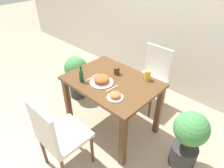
{
  "coord_description": "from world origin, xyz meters",
  "views": [
    {
      "loc": [
        1.29,
        -1.36,
        1.96
      ],
      "look_at": [
        0.0,
        0.0,
        0.68
      ],
      "focal_mm": 32.0,
      "sensor_mm": 36.0,
      "label": 1
    }
  ],
  "objects_px": {
    "chair_far": "(152,75)",
    "potted_plant_left": "(76,74)",
    "juice_glass": "(148,75)",
    "drink_cup": "(117,71)",
    "side_plate": "(115,96)",
    "food_plate": "(102,80)",
    "potted_plant_right": "(188,138)",
    "sauce_bottle": "(81,76)",
    "chair_near": "(57,135)"
  },
  "relations": [
    {
      "from": "juice_glass",
      "to": "potted_plant_left",
      "type": "relative_size",
      "value": 0.17
    },
    {
      "from": "potted_plant_left",
      "to": "potted_plant_right",
      "type": "xyz_separation_m",
      "value": [
        1.78,
        -0.0,
        0.01
      ]
    },
    {
      "from": "side_plate",
      "to": "juice_glass",
      "type": "height_order",
      "value": "juice_glass"
    },
    {
      "from": "chair_near",
      "to": "drink_cup",
      "type": "relative_size",
      "value": 10.12
    },
    {
      "from": "chair_far",
      "to": "juice_glass",
      "type": "height_order",
      "value": "chair_far"
    },
    {
      "from": "chair_far",
      "to": "food_plate",
      "type": "xyz_separation_m",
      "value": [
        -0.12,
        -0.86,
        0.27
      ]
    },
    {
      "from": "chair_far",
      "to": "potted_plant_left",
      "type": "xyz_separation_m",
      "value": [
        -0.93,
        -0.61,
        -0.1
      ]
    },
    {
      "from": "food_plate",
      "to": "drink_cup",
      "type": "distance_m",
      "value": 0.25
    },
    {
      "from": "juice_glass",
      "to": "side_plate",
      "type": "bearing_deg",
      "value": -94.04
    },
    {
      "from": "potted_plant_left",
      "to": "food_plate",
      "type": "bearing_deg",
      "value": -16.64
    },
    {
      "from": "potted_plant_left",
      "to": "drink_cup",
      "type": "bearing_deg",
      "value": 0.81
    },
    {
      "from": "side_plate",
      "to": "potted_plant_left",
      "type": "height_order",
      "value": "side_plate"
    },
    {
      "from": "potted_plant_right",
      "to": "food_plate",
      "type": "bearing_deg",
      "value": -166.28
    },
    {
      "from": "juice_glass",
      "to": "drink_cup",
      "type": "bearing_deg",
      "value": -156.17
    },
    {
      "from": "sauce_bottle",
      "to": "food_plate",
      "type": "bearing_deg",
      "value": 36.54
    },
    {
      "from": "food_plate",
      "to": "drink_cup",
      "type": "relative_size",
      "value": 2.94
    },
    {
      "from": "chair_near",
      "to": "food_plate",
      "type": "bearing_deg",
      "value": -83.55
    },
    {
      "from": "chair_far",
      "to": "juice_glass",
      "type": "xyz_separation_m",
      "value": [
        0.21,
        -0.46,
        0.29
      ]
    },
    {
      "from": "food_plate",
      "to": "side_plate",
      "type": "bearing_deg",
      "value": -18.25
    },
    {
      "from": "food_plate",
      "to": "side_plate",
      "type": "height_order",
      "value": "food_plate"
    },
    {
      "from": "food_plate",
      "to": "juice_glass",
      "type": "xyz_separation_m",
      "value": [
        0.33,
        0.4,
        0.02
      ]
    },
    {
      "from": "food_plate",
      "to": "juice_glass",
      "type": "height_order",
      "value": "juice_glass"
    },
    {
      "from": "chair_near",
      "to": "chair_far",
      "type": "relative_size",
      "value": 1.0
    },
    {
      "from": "juice_glass",
      "to": "potted_plant_right",
      "type": "relative_size",
      "value": 0.16
    },
    {
      "from": "drink_cup",
      "to": "potted_plant_left",
      "type": "xyz_separation_m",
      "value": [
        -0.8,
        -0.01,
        -0.38
      ]
    },
    {
      "from": "drink_cup",
      "to": "potted_plant_left",
      "type": "height_order",
      "value": "drink_cup"
    },
    {
      "from": "potted_plant_right",
      "to": "chair_near",
      "type": "bearing_deg",
      "value": -134.69
    },
    {
      "from": "chair_far",
      "to": "sauce_bottle",
      "type": "relative_size",
      "value": 4.55
    },
    {
      "from": "chair_far",
      "to": "drink_cup",
      "type": "bearing_deg",
      "value": -101.6
    },
    {
      "from": "chair_far",
      "to": "potted_plant_right",
      "type": "relative_size",
      "value": 1.25
    },
    {
      "from": "potted_plant_right",
      "to": "potted_plant_left",
      "type": "bearing_deg",
      "value": 179.86
    },
    {
      "from": "side_plate",
      "to": "juice_glass",
      "type": "bearing_deg",
      "value": 85.96
    },
    {
      "from": "chair_near",
      "to": "potted_plant_right",
      "type": "distance_m",
      "value": 1.28
    },
    {
      "from": "juice_glass",
      "to": "sauce_bottle",
      "type": "distance_m",
      "value": 0.73
    },
    {
      "from": "food_plate",
      "to": "chair_far",
      "type": "bearing_deg",
      "value": 82.25
    },
    {
      "from": "juice_glass",
      "to": "sauce_bottle",
      "type": "height_order",
      "value": "sauce_bottle"
    },
    {
      "from": "drink_cup",
      "to": "chair_far",
      "type": "bearing_deg",
      "value": 78.4
    },
    {
      "from": "chair_near",
      "to": "side_plate",
      "type": "height_order",
      "value": "chair_near"
    },
    {
      "from": "potted_plant_right",
      "to": "juice_glass",
      "type": "bearing_deg",
      "value": 165.93
    },
    {
      "from": "food_plate",
      "to": "potted_plant_left",
      "type": "height_order",
      "value": "food_plate"
    },
    {
      "from": "potted_plant_left",
      "to": "sauce_bottle",
      "type": "bearing_deg",
      "value": -30.74
    },
    {
      "from": "side_plate",
      "to": "potted_plant_right",
      "type": "bearing_deg",
      "value": 26.01
    },
    {
      "from": "chair_near",
      "to": "drink_cup",
      "type": "bearing_deg",
      "value": -84.86
    },
    {
      "from": "chair_far",
      "to": "potted_plant_left",
      "type": "relative_size",
      "value": 1.32
    },
    {
      "from": "sauce_bottle",
      "to": "potted_plant_left",
      "type": "distance_m",
      "value": 0.84
    },
    {
      "from": "chair_near",
      "to": "juice_glass",
      "type": "xyz_separation_m",
      "value": [
        0.25,
        1.07,
        0.29
      ]
    },
    {
      "from": "potted_plant_right",
      "to": "drink_cup",
      "type": "bearing_deg",
      "value": 179.09
    },
    {
      "from": "chair_near",
      "to": "side_plate",
      "type": "distance_m",
      "value": 0.67
    },
    {
      "from": "food_plate",
      "to": "potted_plant_right",
      "type": "bearing_deg",
      "value": 13.72
    },
    {
      "from": "side_plate",
      "to": "sauce_bottle",
      "type": "xyz_separation_m",
      "value": [
        -0.47,
        -0.04,
        0.05
      ]
    }
  ]
}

